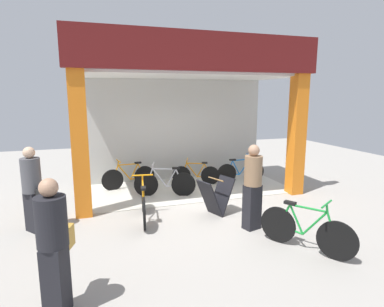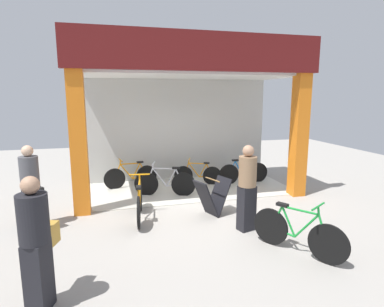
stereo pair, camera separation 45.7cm
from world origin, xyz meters
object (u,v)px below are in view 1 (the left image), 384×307
(bicycle_parked_0, at_px, (306,230))
(pedestrian_1, at_px, (33,188))
(bicycle_parked_1, at_px, (143,203))
(bicycle_inside_0, at_px, (196,174))
(bicycle_inside_1, at_px, (129,177))
(pedestrian_2, at_px, (253,186))
(bicycle_inside_2, at_px, (241,172))
(bicycle_inside_3, at_px, (165,183))
(sandwich_board_sign, at_px, (216,197))
(pedestrian_0, at_px, (54,245))

(bicycle_parked_0, relative_size, pedestrian_1, 0.86)
(bicycle_parked_1, bearing_deg, bicycle_inside_0, 49.40)
(bicycle_inside_1, bearing_deg, bicycle_parked_0, -62.70)
(pedestrian_2, bearing_deg, bicycle_inside_2, 67.28)
(bicycle_inside_3, bearing_deg, sandwich_board_sign, -64.34)
(bicycle_inside_3, bearing_deg, pedestrian_2, -65.22)
(bicycle_inside_3, xyz_separation_m, bicycle_parked_1, (-0.81, -1.45, 0.01))
(bicycle_inside_1, relative_size, bicycle_inside_3, 0.98)
(sandwich_board_sign, xyz_separation_m, pedestrian_1, (-3.73, 0.27, 0.46))
(sandwich_board_sign, height_order, pedestrian_1, pedestrian_1)
(bicycle_inside_1, bearing_deg, bicycle_inside_2, -7.27)
(bicycle_inside_0, bearing_deg, sandwich_board_sign, -98.37)
(bicycle_inside_2, relative_size, pedestrian_2, 0.91)
(pedestrian_0, distance_m, pedestrian_2, 3.82)
(bicycle_inside_0, bearing_deg, bicycle_inside_3, -144.09)
(bicycle_parked_0, bearing_deg, pedestrian_1, 153.01)
(sandwich_board_sign, distance_m, pedestrian_1, 3.76)
(bicycle_inside_1, bearing_deg, pedestrian_2, -60.99)
(bicycle_inside_3, bearing_deg, bicycle_parked_0, -66.23)
(bicycle_inside_0, distance_m, bicycle_parked_0, 4.54)
(bicycle_parked_0, relative_size, pedestrian_2, 0.85)
(pedestrian_0, xyz_separation_m, pedestrian_2, (3.49, 1.56, -0.01))
(bicycle_parked_1, relative_size, pedestrian_0, 0.97)
(bicycle_inside_2, relative_size, pedestrian_1, 0.93)
(bicycle_parked_1, bearing_deg, pedestrian_1, 177.49)
(bicycle_inside_3, distance_m, pedestrian_2, 2.88)
(bicycle_parked_0, bearing_deg, pedestrian_2, 111.37)
(bicycle_inside_1, height_order, pedestrian_2, pedestrian_2)
(bicycle_inside_0, bearing_deg, bicycle_parked_0, -83.98)
(bicycle_inside_0, relative_size, bicycle_parked_1, 0.81)
(bicycle_inside_2, xyz_separation_m, pedestrian_2, (-1.33, -3.19, 0.55))
(bicycle_inside_1, xyz_separation_m, pedestrian_1, (-2.13, -2.40, 0.53))
(bicycle_inside_2, bearing_deg, bicycle_inside_0, 171.13)
(bicycle_parked_0, relative_size, pedestrian_0, 0.84)
(bicycle_parked_0, height_order, pedestrian_0, pedestrian_0)
(pedestrian_0, bearing_deg, bicycle_parked_1, 60.91)
(bicycle_inside_0, relative_size, pedestrian_2, 0.79)
(bicycle_inside_1, relative_size, bicycle_parked_0, 1.06)
(bicycle_inside_1, distance_m, bicycle_inside_3, 1.32)
(pedestrian_1, bearing_deg, bicycle_parked_1, -2.51)
(bicycle_inside_2, distance_m, bicycle_inside_3, 2.60)
(bicycle_inside_3, relative_size, bicycle_parked_0, 1.08)
(bicycle_inside_0, bearing_deg, bicycle_parked_1, -130.60)
(bicycle_parked_1, xyz_separation_m, sandwich_board_sign, (1.59, -0.18, 0.04))
(bicycle_parked_0, relative_size, bicycle_parked_1, 0.86)
(bicycle_parked_1, distance_m, pedestrian_0, 3.11)
(bicycle_inside_1, relative_size, sandwich_board_sign, 1.76)
(bicycle_inside_2, distance_m, pedestrian_0, 6.79)
(bicycle_inside_0, xyz_separation_m, sandwich_board_sign, (-0.36, -2.46, 0.10))
(bicycle_inside_0, distance_m, pedestrian_2, 3.45)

